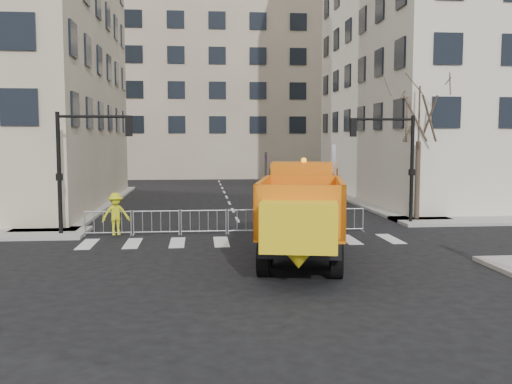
{
  "coord_description": "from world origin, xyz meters",
  "views": [
    {
      "loc": [
        -1.97,
        -17.76,
        4.2
      ],
      "look_at": [
        0.04,
        2.5,
        2.33
      ],
      "focal_mm": 40.0,
      "sensor_mm": 36.0,
      "label": 1
    }
  ],
  "objects": [
    {
      "name": "cop_c",
      "position": [
        1.94,
        6.17,
        0.96
      ],
      "size": [
        1.1,
        1.15,
        1.91
      ],
      "primitive_type": "imported",
      "rotation": [
        0.0,
        0.0,
        3.98
      ],
      "color": "black",
      "rests_on": "ground"
    },
    {
      "name": "plow_truck",
      "position": [
        1.57,
        1.64,
        1.79
      ],
      "size": [
        4.84,
        10.72,
        4.03
      ],
      "rotation": [
        0.0,
        0.0,
        1.37
      ],
      "color": "black",
      "rests_on": "ground"
    },
    {
      "name": "traffic_light_right",
      "position": [
        8.5,
        9.5,
        2.7
      ],
      "size": [
        0.18,
        0.18,
        5.4
      ],
      "primitive_type": "cylinder",
      "color": "black",
      "rests_on": "ground"
    },
    {
      "name": "traffic_light_left",
      "position": [
        -8.0,
        7.5,
        2.7
      ],
      "size": [
        0.18,
        0.18,
        5.4
      ],
      "primitive_type": "cylinder",
      "color": "black",
      "rests_on": "ground"
    },
    {
      "name": "worker",
      "position": [
        -5.54,
        6.8,
        1.05
      ],
      "size": [
        1.31,
        0.97,
        1.8
      ],
      "primitive_type": "imported",
      "rotation": [
        0.0,
        0.0,
        0.28
      ],
      "color": "#C2C517",
      "rests_on": "sidewalk_back"
    },
    {
      "name": "ground",
      "position": [
        0.0,
        0.0,
        0.0
      ],
      "size": [
        120.0,
        120.0,
        0.0
      ],
      "primitive_type": "plane",
      "color": "black",
      "rests_on": "ground"
    },
    {
      "name": "crowd_barriers",
      "position": [
        -0.75,
        7.6,
        0.55
      ],
      "size": [
        12.6,
        0.6,
        1.1
      ],
      "primitive_type": null,
      "color": "#9EA0A5",
      "rests_on": "ground"
    },
    {
      "name": "sidewalk_back",
      "position": [
        0.0,
        8.5,
        0.07
      ],
      "size": [
        64.0,
        5.0,
        0.15
      ],
      "primitive_type": "cube",
      "color": "gray",
      "rests_on": "ground"
    },
    {
      "name": "building_far",
      "position": [
        0.0,
        52.0,
        12.0
      ],
      "size": [
        30.0,
        18.0,
        24.0
      ],
      "primitive_type": "cube",
      "color": "gray",
      "rests_on": "ground"
    },
    {
      "name": "cop_a",
      "position": [
        3.63,
        6.9,
        1.03
      ],
      "size": [
        0.9,
        0.86,
        2.07
      ],
      "primitive_type": "imported",
      "rotation": [
        0.0,
        0.0,
        3.83
      ],
      "color": "black",
      "rests_on": "ground"
    },
    {
      "name": "cop_b",
      "position": [
        2.45,
        5.74,
        0.9
      ],
      "size": [
        0.9,
        0.71,
        1.81
      ],
      "primitive_type": "imported",
      "rotation": [
        0.0,
        0.0,
        3.17
      ],
      "color": "black",
      "rests_on": "ground"
    },
    {
      "name": "street_tree",
      "position": [
        9.2,
        10.5,
        3.75
      ],
      "size": [
        3.0,
        3.0,
        7.5
      ],
      "primitive_type": null,
      "color": "#382B21",
      "rests_on": "ground"
    },
    {
      "name": "newspaper_box",
      "position": [
        3.54,
        6.97,
        0.7
      ],
      "size": [
        0.47,
        0.43,
        1.1
      ],
      "primitive_type": "cube",
      "rotation": [
        0.0,
        0.0,
        -0.06
      ],
      "color": "#AA1C0D",
      "rests_on": "sidewalk_back"
    }
  ]
}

